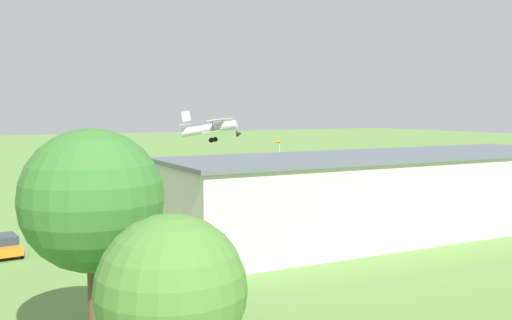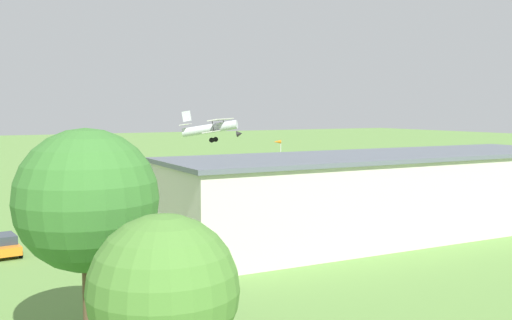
% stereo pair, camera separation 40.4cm
% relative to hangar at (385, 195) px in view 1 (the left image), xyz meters
% --- Properties ---
extents(ground_plane, '(400.00, 400.00, 0.00)m').
position_rel_hangar_xyz_m(ground_plane, '(1.48, -29.26, -3.66)').
color(ground_plane, '#608C42').
extents(hangar, '(39.99, 12.38, 7.31)m').
position_rel_hangar_xyz_m(hangar, '(0.00, 0.00, 0.00)').
color(hangar, beige).
rests_on(hangar, ground_plane).
extents(biplane, '(8.01, 7.98, 4.03)m').
position_rel_hangar_xyz_m(biplane, '(3.08, -29.04, 5.10)').
color(biplane, silver).
extents(car_grey, '(2.23, 4.80, 1.67)m').
position_rel_hangar_xyz_m(car_grey, '(23.26, -10.12, -2.80)').
color(car_grey, slate).
rests_on(car_grey, ground_plane).
extents(car_orange, '(2.24, 4.39, 1.62)m').
position_rel_hangar_xyz_m(car_orange, '(30.11, -8.74, -2.83)').
color(car_orange, orange).
rests_on(car_orange, ground_plane).
extents(person_near_hangar_door, '(0.53, 0.53, 1.61)m').
position_rel_hangar_xyz_m(person_near_hangar_door, '(20.17, -13.26, -2.87)').
color(person_near_hangar_door, navy).
rests_on(person_near_hangar_door, ground_plane).
extents(person_crossing_taxiway, '(0.40, 0.40, 1.59)m').
position_rel_hangar_xyz_m(person_crossing_taxiway, '(-18.84, -10.39, -2.87)').
color(person_crossing_taxiway, orange).
rests_on(person_crossing_taxiway, ground_plane).
extents(person_beside_truck, '(0.50, 0.50, 1.72)m').
position_rel_hangar_xyz_m(person_beside_truck, '(-19.55, -14.75, -2.80)').
color(person_beside_truck, '#72338C').
rests_on(person_beside_truck, ground_plane).
extents(person_watching_takeoff, '(0.43, 0.43, 1.69)m').
position_rel_hangar_xyz_m(person_watching_takeoff, '(20.83, -7.91, -2.82)').
color(person_watching_takeoff, '#72338C').
rests_on(person_watching_takeoff, ground_plane).
extents(tree_behind_hangar_left, '(5.54, 5.54, 7.46)m').
position_rel_hangar_xyz_m(tree_behind_hangar_left, '(27.78, 19.80, 1.01)').
color(tree_behind_hangar_left, brown).
rests_on(tree_behind_hangar_left, ground_plane).
extents(tree_at_field_edge, '(6.51, 6.51, 10.36)m').
position_rel_hangar_xyz_m(tree_at_field_edge, '(28.81, 12.81, 3.42)').
color(tree_at_field_edge, brown).
rests_on(tree_at_field_edge, ground_plane).
extents(windsock, '(1.48, 1.07, 5.82)m').
position_rel_hangar_xyz_m(windsock, '(-18.00, -47.59, 1.46)').
color(windsock, silver).
rests_on(windsock, ground_plane).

